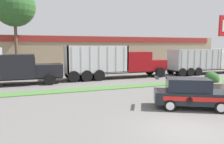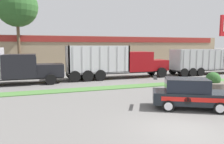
% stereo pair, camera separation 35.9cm
% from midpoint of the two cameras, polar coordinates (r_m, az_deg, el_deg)
% --- Properties ---
extents(ground_plane, '(600.00, 600.00, 0.00)m').
position_cam_midpoint_polar(ground_plane, '(10.43, 18.85, -14.03)').
color(ground_plane, slate).
extents(grass_verge, '(120.00, 1.56, 0.06)m').
position_cam_midpoint_polar(grass_verge, '(19.03, 0.07, -4.11)').
color(grass_verge, '#477538').
rests_on(grass_verge, ground_plane).
extents(centre_line_3, '(2.40, 0.14, 0.01)m').
position_cam_midpoint_polar(centre_line_3, '(22.77, -15.38, -2.60)').
color(centre_line_3, yellow).
rests_on(centre_line_3, ground_plane).
extents(centre_line_4, '(2.40, 0.14, 0.01)m').
position_cam_midpoint_polar(centre_line_4, '(23.70, -2.24, -1.99)').
color(centre_line_4, yellow).
rests_on(centre_line_4, ground_plane).
extents(centre_line_5, '(2.40, 0.14, 0.01)m').
position_cam_midpoint_polar(centre_line_5, '(25.76, 9.35, -1.37)').
color(centre_line_5, yellow).
rests_on(centre_line_5, ground_plane).
extents(centre_line_6, '(2.40, 0.14, 0.01)m').
position_cam_midpoint_polar(centre_line_6, '(28.70, 18.89, -0.81)').
color(centre_line_6, yellow).
rests_on(centre_line_6, ground_plane).
extents(centre_line_7, '(2.40, 0.14, 0.01)m').
position_cam_midpoint_polar(centre_line_7, '(32.28, 26.50, -0.34)').
color(centre_line_7, yellow).
rests_on(centre_line_7, ground_plane).
extents(dump_truck_lead, '(11.73, 2.60, 3.22)m').
position_cam_midpoint_polar(dump_truck_lead, '(32.08, 26.28, 2.36)').
color(dump_truck_lead, black).
rests_on(dump_truck_lead, ground_plane).
extents(dump_truck_mid, '(11.79, 2.74, 3.67)m').
position_cam_midpoint_polar(dump_truck_mid, '(24.99, 4.06, 2.20)').
color(dump_truck_mid, black).
rests_on(dump_truck_mid, ground_plane).
extents(dump_truck_trail, '(11.86, 2.84, 3.49)m').
position_cam_midpoint_polar(dump_truck_trail, '(22.45, -25.32, 0.79)').
color(dump_truck_trail, black).
rests_on(dump_truck_trail, ground_plane).
extents(rally_car, '(4.64, 3.58, 1.81)m').
position_cam_midpoint_polar(rally_car, '(13.58, 20.26, -5.29)').
color(rally_car, black).
rests_on(rally_car, ground_plane).
extents(stone_planter, '(2.31, 2.31, 1.37)m').
position_cam_midpoint_polar(stone_planter, '(21.26, 25.29, -2.44)').
color(stone_planter, '#6B6056').
rests_on(stone_planter, ground_plane).
extents(store_building_backdrop, '(41.34, 12.10, 5.03)m').
position_cam_midpoint_polar(store_building_backdrop, '(37.77, -4.96, 5.13)').
color(store_building_backdrop, '#9E896B').
rests_on(store_building_backdrop, ground_plane).
extents(tree_behind_centre, '(5.05, 5.05, 12.30)m').
position_cam_midpoint_polar(tree_behind_centre, '(30.55, -23.32, 16.40)').
color(tree_behind_centre, brown).
rests_on(tree_behind_centre, ground_plane).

